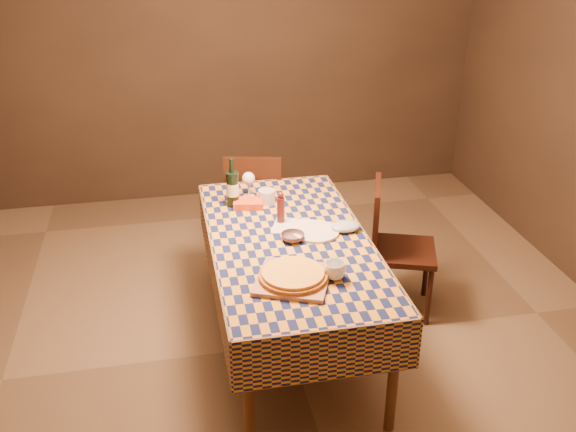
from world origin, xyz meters
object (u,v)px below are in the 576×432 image
(cutting_board, at_px, (293,279))
(pizza, at_px, (293,275))
(dining_table, at_px, (290,250))
(bowl, at_px, (293,237))
(chair_right, at_px, (392,241))
(chair_far, at_px, (255,202))
(wine_bottle, at_px, (233,188))
(white_plate, at_px, (316,232))

(cutting_board, distance_m, pizza, 0.03)
(dining_table, height_order, bowl, bowl)
(bowl, distance_m, chair_right, 0.85)
(pizza, relative_size, bowl, 3.24)
(bowl, distance_m, chair_far, 1.13)
(cutting_board, distance_m, wine_bottle, 1.02)
(cutting_board, bearing_deg, white_plate, 64.15)
(dining_table, distance_m, white_plate, 0.20)
(dining_table, distance_m, pizza, 0.48)
(bowl, height_order, wine_bottle, wine_bottle)
(chair_far, distance_m, chair_right, 1.13)
(chair_right, bearing_deg, chair_far, 135.86)
(cutting_board, distance_m, bowl, 0.46)
(bowl, relative_size, wine_bottle, 0.42)
(bowl, height_order, white_plate, bowl)
(cutting_board, height_order, chair_far, chair_far)
(chair_far, xyz_separation_m, chair_right, (0.81, -0.79, 0.00))
(dining_table, relative_size, chair_right, 1.98)
(chair_far, bearing_deg, dining_table, -87.35)
(wine_bottle, relative_size, chair_far, 0.35)
(wine_bottle, bearing_deg, dining_table, -63.25)
(pizza, relative_size, chair_right, 0.49)
(pizza, bearing_deg, white_plate, 64.15)
(bowl, xyz_separation_m, chair_far, (-0.07, 1.10, -0.27))
(dining_table, bearing_deg, pizza, -99.40)
(pizza, bearing_deg, bowl, 78.38)
(cutting_board, relative_size, bowl, 2.68)
(chair_far, bearing_deg, white_plate, -77.94)
(wine_bottle, bearing_deg, cutting_board, -79.01)
(pizza, bearing_deg, dining_table, 80.60)
(dining_table, distance_m, chair_right, 0.83)
(dining_table, bearing_deg, chair_right, 20.91)
(dining_table, xyz_separation_m, chair_right, (0.76, 0.29, -0.17))
(pizza, relative_size, chair_far, 0.49)
(dining_table, distance_m, bowl, 0.10)
(pizza, xyz_separation_m, wine_bottle, (-0.19, 1.00, 0.08))
(cutting_board, height_order, wine_bottle, wine_bottle)
(dining_table, bearing_deg, chair_far, 92.65)
(pizza, bearing_deg, cutting_board, 63.43)
(wine_bottle, bearing_deg, pizza, -79.01)
(wine_bottle, relative_size, chair_right, 0.35)
(cutting_board, relative_size, wine_bottle, 1.14)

